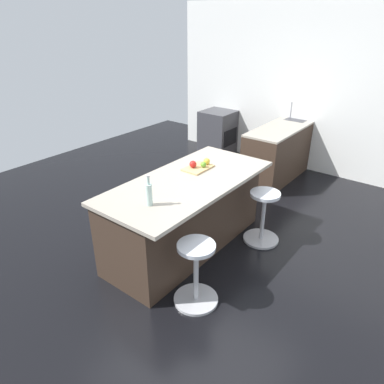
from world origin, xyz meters
The scene contains 12 objects.
ground_plane centered at (0.00, 0.00, 0.00)m, with size 8.09×8.09×0.00m, color black.
interior_partition_left centered at (-3.11, 0.00, 1.40)m, with size 0.12×5.10×2.80m.
sink_cabinet centered at (-2.76, -0.04, 0.45)m, with size 2.31×0.60×1.17m.
oven_range centered at (-2.76, -1.55, 0.43)m, with size 0.60×0.61×0.86m.
kitchen_island centered at (0.21, 0.01, 0.45)m, with size 2.13×0.99×0.90m.
stool_by_window centered at (-0.46, 0.68, 0.31)m, with size 0.44×0.44×0.66m.
stool_middle centered at (0.88, 0.68, 0.31)m, with size 0.44×0.44×0.66m.
cutting_board centered at (-0.11, -0.05, 0.91)m, with size 0.36×0.24×0.02m, color tan.
apple_green centered at (-0.15, 0.00, 0.95)m, with size 0.07×0.07×0.07m, color #609E2D.
apple_red centered at (-0.07, -0.09, 0.96)m, with size 0.09×0.09×0.09m, color red.
apple_yellow centered at (-0.25, -0.02, 0.96)m, with size 0.08×0.08×0.08m, color gold.
water_bottle centered at (0.90, 0.13, 1.02)m, with size 0.06×0.06×0.31m.
Camera 1 is at (3.01, 2.29, 2.53)m, focal length 33.17 mm.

